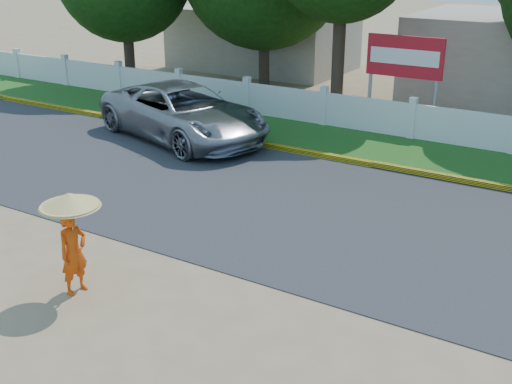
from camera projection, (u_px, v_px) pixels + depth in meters
ground at (195, 299)px, 11.00m from camera, size 120.00×120.00×0.00m
road at (313, 210)px, 14.57m from camera, size 60.00×7.00×0.02m
grass_verge at (394, 150)px, 18.73m from camera, size 60.00×3.50×0.03m
curb at (372, 164)px, 17.36m from camera, size 40.00×0.18×0.16m
fence at (412, 121)px, 19.69m from camera, size 40.00×0.10×1.10m
building_far at (263, 38)px, 30.43m from camera, size 8.00×5.00×2.80m
vehicle at (183, 112)px, 19.57m from camera, size 6.56×4.39×1.67m
monk_with_parasol at (72, 228)px, 10.78m from camera, size 1.02×1.02×1.86m
billboard at (404, 62)px, 20.35m from camera, size 2.50×0.13×2.95m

